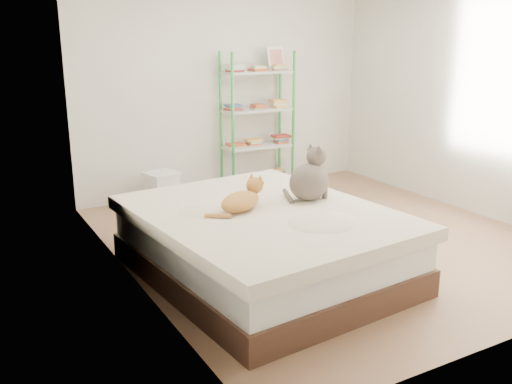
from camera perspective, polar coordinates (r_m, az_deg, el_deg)
room at (r=5.24m, az=7.50°, el=8.81°), size 3.81×4.21×2.61m
bed at (r=4.61m, az=0.74°, el=-5.14°), size 1.94×2.33×0.56m
orange_cat at (r=4.48m, az=-1.60°, el=-0.72°), size 0.54×0.45×0.19m
grey_cat at (r=4.76m, az=5.36°, el=1.81°), size 0.45×0.40×0.45m
shelf_unit at (r=7.03m, az=0.18°, el=7.05°), size 0.88×0.36×1.74m
cardboard_box at (r=5.95m, az=3.02°, el=-1.34°), size 0.61×0.63×0.40m
white_bin at (r=6.54m, az=-9.38°, el=0.31°), size 0.41×0.38×0.39m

